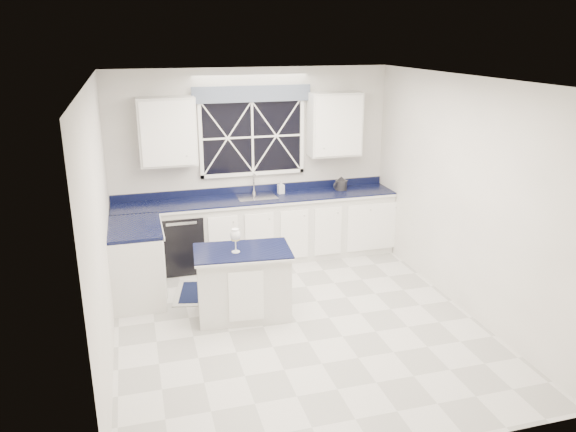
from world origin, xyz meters
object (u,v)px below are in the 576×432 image
object	(u,v)px
kettle	(341,184)
soap_bottle	(281,187)
wine_glass	(235,236)
faucet	(254,183)
dishwasher	(181,240)
island	(243,283)

from	to	relation	value
kettle	soap_bottle	xyz separation A→B (m)	(-0.90, 0.05, 0.00)
wine_glass	soap_bottle	bearing A→B (deg)	60.35
faucet	kettle	size ratio (longest dim) A/B	1.12
dishwasher	faucet	size ratio (longest dim) A/B	2.72
faucet	soap_bottle	bearing A→B (deg)	-13.02
island	kettle	distance (m)	2.54
dishwasher	faucet	bearing A→B (deg)	10.02
wine_glass	soap_bottle	size ratio (longest dim) A/B	1.42
island	kettle	world-z (taller)	kettle
faucet	wine_glass	world-z (taller)	faucet
island	dishwasher	bearing A→B (deg)	114.38
dishwasher	kettle	world-z (taller)	kettle
faucet	kettle	world-z (taller)	faucet
dishwasher	soap_bottle	bearing A→B (deg)	4.19
dishwasher	faucet	distance (m)	1.31
dishwasher	faucet	xyz separation A→B (m)	(1.10, 0.19, 0.69)
island	soap_bottle	distance (m)	2.04
dishwasher	soap_bottle	size ratio (longest dim) A/B	4.27
kettle	dishwasher	bearing A→B (deg)	160.21
dishwasher	wine_glass	distance (m)	1.81
wine_glass	dishwasher	bearing A→B (deg)	106.27
wine_glass	soap_bottle	distance (m)	2.01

